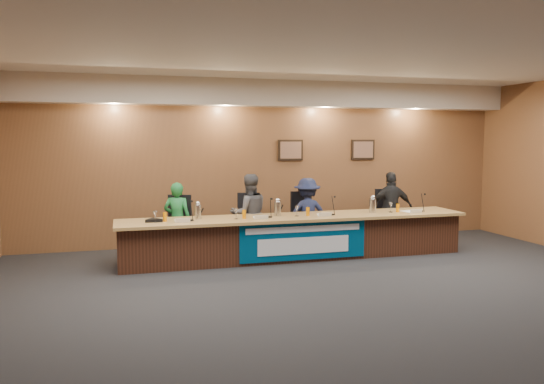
% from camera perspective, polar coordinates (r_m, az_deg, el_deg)
% --- Properties ---
extents(floor, '(10.00, 10.00, 0.00)m').
position_cam_1_polar(floor, '(7.20, 8.72, -11.08)').
color(floor, black).
rests_on(floor, ground).
extents(ceiling, '(10.00, 8.00, 0.04)m').
position_cam_1_polar(ceiling, '(6.99, 9.14, 14.92)').
color(ceiling, silver).
rests_on(ceiling, wall_back).
extents(wall_back, '(10.00, 0.04, 3.20)m').
position_cam_1_polar(wall_back, '(10.67, -0.10, 3.18)').
color(wall_back, brown).
rests_on(wall_back, floor).
extents(soffit, '(10.00, 0.50, 0.50)m').
position_cam_1_polar(soffit, '(10.46, 0.28, 10.53)').
color(soffit, beige).
rests_on(soffit, wall_back).
extents(dais_body, '(6.00, 0.80, 0.70)m').
position_cam_1_polar(dais_body, '(9.30, 2.59, -4.97)').
color(dais_body, '#391D12').
rests_on(dais_body, floor).
extents(dais_top, '(6.10, 0.95, 0.05)m').
position_cam_1_polar(dais_top, '(9.19, 2.70, -2.73)').
color(dais_top, '#9F7943').
rests_on(dais_top, dais_body).
extents(banner, '(2.20, 0.02, 0.65)m').
position_cam_1_polar(banner, '(8.90, 3.43, -5.26)').
color(banner, navy).
rests_on(banner, dais_body).
extents(banner_text_upper, '(2.00, 0.01, 0.10)m').
position_cam_1_polar(banner_text_upper, '(8.86, 3.47, -4.00)').
color(banner_text_upper, silver).
rests_on(banner_text_upper, banner).
extents(banner_text_lower, '(1.60, 0.01, 0.28)m').
position_cam_1_polar(banner_text_lower, '(8.91, 3.46, -5.78)').
color(banner_text_lower, silver).
rests_on(banner_text_lower, banner).
extents(wall_photo_left, '(0.52, 0.04, 0.42)m').
position_cam_1_polar(wall_photo_left, '(10.75, 2.00, 4.53)').
color(wall_photo_left, black).
rests_on(wall_photo_left, wall_back).
extents(wall_photo_right, '(0.52, 0.04, 0.42)m').
position_cam_1_polar(wall_photo_right, '(11.34, 9.74, 4.51)').
color(wall_photo_right, black).
rests_on(wall_photo_right, wall_back).
extents(panelist_a, '(0.57, 0.47, 1.33)m').
position_cam_1_polar(panelist_a, '(9.42, -10.15, -2.98)').
color(panelist_a, '#19632E').
rests_on(panelist_a, floor).
extents(panelist_b, '(0.71, 0.56, 1.45)m').
position_cam_1_polar(panelist_b, '(9.62, -2.47, -2.35)').
color(panelist_b, '#47474C').
rests_on(panelist_b, floor).
extents(panelist_c, '(0.91, 0.57, 1.35)m').
position_cam_1_polar(panelist_c, '(9.94, 3.80, -2.38)').
color(panelist_c, '#161C3B').
rests_on(panelist_c, floor).
extents(panelist_d, '(0.89, 0.51, 1.44)m').
position_cam_1_polar(panelist_d, '(10.65, 12.71, -1.73)').
color(panelist_d, black).
rests_on(panelist_d, floor).
extents(office_chair_a, '(0.62, 0.62, 0.08)m').
position_cam_1_polar(office_chair_a, '(9.55, -10.19, -3.98)').
color(office_chair_a, black).
rests_on(office_chair_a, floor).
extents(office_chair_b, '(0.60, 0.60, 0.08)m').
position_cam_1_polar(office_chair_b, '(9.75, -2.60, -3.69)').
color(office_chair_b, black).
rests_on(office_chair_b, floor).
extents(office_chair_c, '(0.51, 0.51, 0.08)m').
position_cam_1_polar(office_chair_c, '(10.06, 3.60, -3.40)').
color(office_chair_c, black).
rests_on(office_chair_c, floor).
extents(office_chair_d, '(0.54, 0.54, 0.08)m').
position_cam_1_polar(office_chair_d, '(10.77, 12.43, -2.92)').
color(office_chair_d, black).
rests_on(office_chair_d, floor).
extents(nameplate_a, '(0.24, 0.08, 0.10)m').
position_cam_1_polar(nameplate_a, '(8.53, -9.58, -2.98)').
color(nameplate_a, white).
rests_on(nameplate_a, dais_top).
extents(microphone_a, '(0.07, 0.07, 0.02)m').
position_cam_1_polar(microphone_a, '(8.72, -8.66, -3.01)').
color(microphone_a, black).
rests_on(microphone_a, dais_top).
extents(juice_glass_a, '(0.06, 0.06, 0.15)m').
position_cam_1_polar(juice_glass_a, '(8.71, -11.45, -2.64)').
color(juice_glass_a, orange).
rests_on(juice_glass_a, dais_top).
extents(water_glass_a, '(0.08, 0.08, 0.18)m').
position_cam_1_polar(water_glass_a, '(8.63, -12.44, -2.63)').
color(water_glass_a, silver).
rests_on(water_glass_a, dais_top).
extents(nameplate_b, '(0.24, 0.08, 0.10)m').
position_cam_1_polar(nameplate_b, '(8.75, -1.16, -2.68)').
color(nameplate_b, white).
rests_on(nameplate_b, dais_top).
extents(microphone_b, '(0.07, 0.07, 0.02)m').
position_cam_1_polar(microphone_b, '(8.97, -0.20, -2.70)').
color(microphone_b, black).
rests_on(microphone_b, dais_top).
extents(juice_glass_b, '(0.06, 0.06, 0.15)m').
position_cam_1_polar(juice_glass_b, '(8.86, -3.02, -2.39)').
color(juice_glass_b, orange).
rests_on(juice_glass_b, dais_top).
extents(water_glass_b, '(0.08, 0.08, 0.18)m').
position_cam_1_polar(water_glass_b, '(8.80, -3.88, -2.35)').
color(water_glass_b, silver).
rests_on(water_glass_b, dais_top).
extents(nameplate_c, '(0.24, 0.08, 0.10)m').
position_cam_1_polar(nameplate_c, '(9.10, 5.73, -2.38)').
color(nameplate_c, white).
rests_on(nameplate_c, dais_top).
extents(microphone_c, '(0.07, 0.07, 0.02)m').
position_cam_1_polar(microphone_c, '(9.33, 6.51, -2.41)').
color(microphone_c, black).
rests_on(microphone_c, dais_top).
extents(juice_glass_c, '(0.06, 0.06, 0.15)m').
position_cam_1_polar(juice_glass_c, '(9.18, 3.87, -2.11)').
color(juice_glass_c, orange).
rests_on(juice_glass_c, dais_top).
extents(water_glass_c, '(0.08, 0.08, 0.18)m').
position_cam_1_polar(water_glass_c, '(9.11, 2.71, -2.07)').
color(water_glass_c, silver).
rests_on(water_glass_c, dais_top).
extents(nameplate_d, '(0.24, 0.08, 0.10)m').
position_cam_1_polar(nameplate_d, '(9.82, 15.24, -1.97)').
color(nameplate_d, white).
rests_on(nameplate_d, dais_top).
extents(microphone_d, '(0.07, 0.07, 0.02)m').
position_cam_1_polar(microphone_d, '(10.08, 15.76, -1.98)').
color(microphone_d, black).
rests_on(microphone_d, dais_top).
extents(juice_glass_d, '(0.06, 0.06, 0.15)m').
position_cam_1_polar(juice_glass_d, '(9.90, 13.37, -1.68)').
color(juice_glass_d, orange).
rests_on(juice_glass_d, dais_top).
extents(water_glass_d, '(0.08, 0.08, 0.18)m').
position_cam_1_polar(water_glass_d, '(9.83, 12.66, -1.63)').
color(water_glass_d, silver).
rests_on(water_glass_d, dais_top).
extents(carafe_left, '(0.11, 0.11, 0.24)m').
position_cam_1_polar(carafe_left, '(8.87, -7.97, -2.14)').
color(carafe_left, silver).
rests_on(carafe_left, dais_top).
extents(carafe_mid, '(0.12, 0.12, 0.25)m').
position_cam_1_polar(carafe_mid, '(9.14, 0.61, -1.82)').
color(carafe_mid, silver).
rests_on(carafe_mid, dais_top).
extents(carafe_right, '(0.13, 0.13, 0.25)m').
position_cam_1_polar(carafe_right, '(9.71, 10.77, -1.47)').
color(carafe_right, silver).
rests_on(carafe_right, dais_top).
extents(speakerphone, '(0.32, 0.32, 0.05)m').
position_cam_1_polar(speakerphone, '(8.72, -12.61, -2.98)').
color(speakerphone, black).
rests_on(speakerphone, dais_top).
extents(paper_stack, '(0.26, 0.33, 0.01)m').
position_cam_1_polar(paper_stack, '(10.00, 14.58, -2.05)').
color(paper_stack, white).
rests_on(paper_stack, dais_top).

